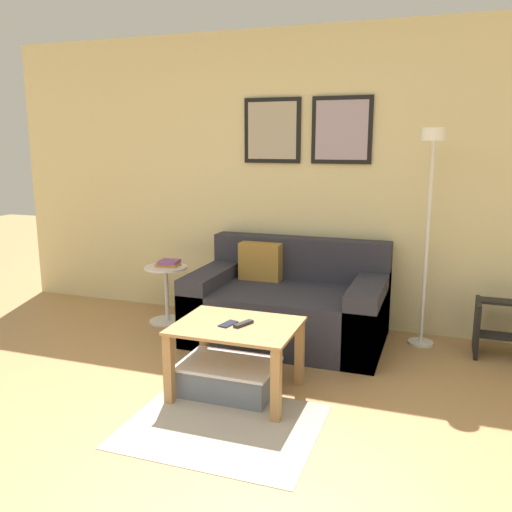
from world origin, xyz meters
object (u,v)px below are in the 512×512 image
at_px(coffee_table, 236,339).
at_px(cell_phone, 228,324).
at_px(floor_lamp, 429,201).
at_px(book_stack, 169,263).
at_px(step_stool, 506,328).
at_px(side_table, 167,289).
at_px(couch, 288,306).
at_px(storage_bin, 229,377).
at_px(remote_control, 243,324).

bearing_deg(coffee_table, cell_phone, -158.98).
distance_m(floor_lamp, cell_phone, 1.78).
xyz_separation_m(floor_lamp, book_stack, (-2.19, -0.02, -0.63)).
height_order(floor_lamp, step_stool, floor_lamp).
relative_size(side_table, book_stack, 2.46).
bearing_deg(couch, side_table, 177.95).
xyz_separation_m(storage_bin, remote_control, (0.10, 0.00, 0.37)).
xyz_separation_m(remote_control, step_stool, (1.64, 1.26, -0.25)).
xyz_separation_m(couch, side_table, (-1.15, 0.04, 0.03)).
relative_size(remote_control, step_stool, 0.35).
xyz_separation_m(side_table, book_stack, (0.02, 0.02, 0.23)).
bearing_deg(couch, coffee_table, -91.89).
height_order(cell_phone, step_stool, cell_phone).
bearing_deg(storage_bin, couch, 85.21).
bearing_deg(couch, floor_lamp, 4.76).
distance_m(storage_bin, book_stack, 1.62).
distance_m(book_stack, step_stool, 2.81).
distance_m(cell_phone, step_stool, 2.17).
distance_m(floor_lamp, remote_control, 1.71).
distance_m(side_table, remote_control, 1.63).
height_order(storage_bin, side_table, side_table).
bearing_deg(side_table, floor_lamp, 1.20).
distance_m(coffee_table, side_table, 1.58).
xyz_separation_m(cell_phone, step_stool, (1.74, 1.27, -0.24)).
distance_m(storage_bin, step_stool, 2.16).
bearing_deg(storage_bin, coffee_table, 5.83).
height_order(book_stack, remote_control, book_stack).
bearing_deg(floor_lamp, side_table, -178.80).
distance_m(coffee_table, floor_lamp, 1.79).
bearing_deg(remote_control, side_table, 158.94).
bearing_deg(cell_phone, floor_lamp, 58.75).
bearing_deg(couch, cell_phone, -94.38).
bearing_deg(storage_bin, floor_lamp, 45.79).
height_order(couch, book_stack, couch).
distance_m(couch, cell_phone, 1.12).
bearing_deg(cell_phone, side_table, 145.62).
bearing_deg(floor_lamp, cell_phone, -133.72).
xyz_separation_m(side_table, cell_phone, (1.07, -1.14, 0.16)).
height_order(side_table, remote_control, side_table).
bearing_deg(coffee_table, floor_lamp, 47.07).
height_order(couch, coffee_table, couch).
bearing_deg(remote_control, storage_bin, -154.51).
bearing_deg(step_stool, storage_bin, -144.20).
height_order(remote_control, cell_phone, remote_control).
height_order(floor_lamp, book_stack, floor_lamp).
height_order(floor_lamp, remote_control, floor_lamp).
bearing_deg(floor_lamp, book_stack, -179.44).
relative_size(side_table, remote_control, 3.44).
xyz_separation_m(couch, storage_bin, (-0.09, -1.09, -0.18)).
distance_m(side_table, cell_phone, 1.57).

